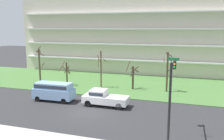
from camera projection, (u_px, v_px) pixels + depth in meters
ground at (88, 112)px, 26.17m from camera, size 160.00×160.00×0.00m
grass_lawn_strip at (121, 84)px, 39.32m from camera, size 80.00×16.00×0.08m
apartment_building at (138, 36)px, 51.37m from camera, size 48.91×13.40×15.09m
tree_far_left at (40, 64)px, 39.62m from camera, size 1.52×1.89×6.28m
tree_left at (66, 73)px, 37.53m from camera, size 1.85×1.84×3.90m
tree_center at (101, 68)px, 36.31m from camera, size 1.29×1.27×5.78m
tree_right at (133, 76)px, 35.38m from camera, size 1.84×1.83×4.18m
tree_far_right at (168, 70)px, 33.80m from camera, size 1.85×1.88×5.85m
pickup_white_near_left at (104, 98)px, 28.05m from camera, size 5.41×2.02×1.95m
van_blue_center_left at (54, 90)px, 29.95m from camera, size 5.25×2.13×2.36m
traffic_signal_mast at (172, 87)px, 18.27m from camera, size 0.90×5.88×6.85m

